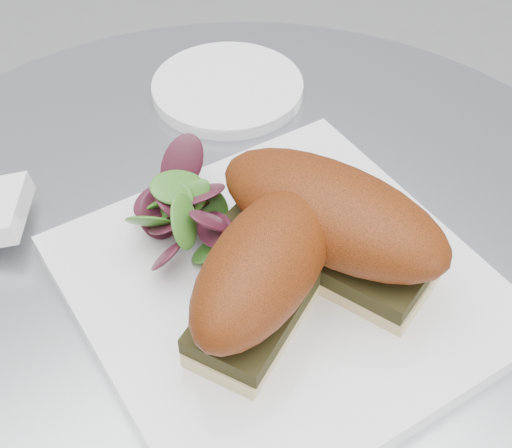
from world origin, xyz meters
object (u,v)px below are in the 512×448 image
Objects in this scene: sandwich_left at (265,271)px; saucer at (228,88)px; plate at (281,287)px; sandwich_right at (331,221)px.

sandwich_left is 1.14× the size of saucer.
plate reaches higher than saucer.
sandwich_right is 1.29× the size of saucer.
sandwich_left is at bearing -100.76° from sandwich_right.
sandwich_right reaches higher than saucer.
sandwich_right reaches higher than plate.
sandwich_right is (0.06, 0.01, 0.00)m from sandwich_left.
plate is at bearing 3.49° from sandwich_left.
plate is 0.06m from sandwich_left.
sandwich_left is 0.29m from saucer.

